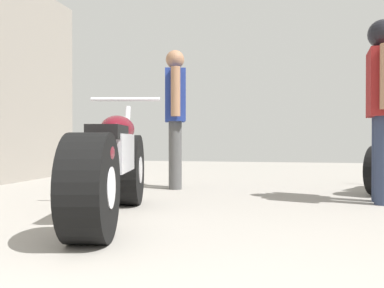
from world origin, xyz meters
The scene contains 4 objects.
ground_plane centered at (0.00, 3.09, 0.00)m, with size 16.23×16.23×0.00m, color gray.
motorcycle_maroon_cruiser centered at (-0.90, 2.40, 0.41)m, with size 0.80×2.15×1.00m.
mechanic_in_blue centered at (-0.95, 4.59, 0.98)m, with size 0.36×0.70×1.74m.
mechanic_with_helmet centered at (1.31, 3.76, 1.06)m, with size 0.29×0.70×1.77m.
Camera 1 is at (0.36, -0.63, 0.61)m, focal length 39.97 mm.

